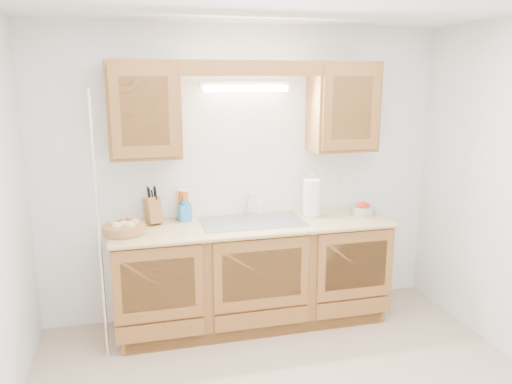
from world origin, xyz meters
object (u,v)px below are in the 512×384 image
object	(u,v)px
fruit_basket	(124,227)
knife_block	(153,210)
paper_towel	(312,198)
apple_bowl	(362,209)

from	to	relation	value
fruit_basket	knife_block	distance (m)	0.33
paper_towel	apple_bowl	world-z (taller)	paper_towel
apple_bowl	paper_towel	bearing A→B (deg)	168.74
fruit_basket	apple_bowl	xyz separation A→B (m)	(2.01, 0.02, 0.01)
knife_block	fruit_basket	bearing A→B (deg)	-156.25
paper_towel	knife_block	bearing A→B (deg)	175.30
paper_towel	apple_bowl	distance (m)	0.46
fruit_basket	paper_towel	world-z (taller)	paper_towel
fruit_basket	paper_towel	bearing A→B (deg)	3.88
fruit_basket	apple_bowl	distance (m)	2.01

